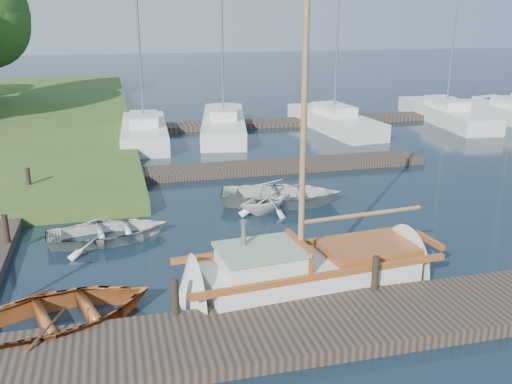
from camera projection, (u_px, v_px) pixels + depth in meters
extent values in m
plane|color=black|center=(256.00, 230.00, 17.29)|extent=(160.00, 160.00, 0.00)
cube|color=#2E241B|center=(328.00, 326.00, 11.70)|extent=(18.00, 2.20, 0.30)
cube|color=#2E241B|center=(264.00, 167.00, 23.73)|extent=(14.00, 1.60, 0.30)
cube|color=#2E241B|center=(351.00, 119.00, 34.39)|extent=(30.00, 1.60, 0.30)
cylinder|color=black|center=(175.00, 296.00, 11.75)|extent=(0.16, 0.16, 0.80)
cylinder|color=black|center=(375.00, 273.00, 12.82)|extent=(0.16, 0.16, 0.80)
cylinder|color=black|center=(6.00, 229.00, 15.43)|extent=(0.16, 0.16, 0.80)
cylinder|color=black|center=(28.00, 179.00, 20.05)|extent=(0.16, 0.16, 0.80)
cube|color=silver|center=(307.00, 279.00, 13.60)|extent=(5.16, 2.46, 0.90)
cone|color=silver|center=(416.00, 261.00, 14.58)|extent=(1.48, 2.07, 1.96)
cone|color=silver|center=(186.00, 298.00, 12.65)|extent=(1.18, 2.04, 1.96)
cube|color=brown|center=(292.00, 244.00, 14.29)|extent=(6.18, 0.70, 0.14)
cube|color=brown|center=(326.00, 275.00, 12.60)|extent=(6.18, 0.70, 0.14)
cube|color=brown|center=(429.00, 240.00, 14.54)|extent=(0.22, 1.11, 0.14)
cube|color=silver|center=(260.00, 260.00, 13.01)|extent=(1.92, 1.56, 0.44)
cube|color=#8AA384|center=(260.00, 250.00, 12.94)|extent=(2.03, 1.67, 0.08)
cube|color=brown|center=(299.00, 251.00, 13.29)|extent=(0.25, 1.41, 0.60)
cylinder|color=slate|center=(244.00, 233.00, 13.01)|extent=(0.12, 0.12, 0.60)
cube|color=brown|center=(368.00, 248.00, 13.95)|extent=(2.33, 1.70, 0.20)
cylinder|color=olive|center=(305.00, 82.00, 12.14)|extent=(0.14, 0.14, 8.40)
cylinder|color=olive|center=(363.00, 215.00, 13.61)|extent=(3.20, 0.40, 0.10)
imported|color=brown|center=(57.00, 311.00, 11.75)|extent=(4.77, 4.02, 0.84)
imported|color=silver|center=(108.00, 229.00, 16.41)|extent=(3.63, 2.76, 0.71)
imported|color=silver|center=(266.00, 197.00, 18.66)|extent=(2.46, 2.30, 1.05)
imported|color=silver|center=(281.00, 192.00, 19.53)|extent=(4.71, 3.87, 0.85)
cube|color=silver|center=(144.00, 133.00, 29.05)|extent=(2.61, 7.72, 0.90)
cube|color=silver|center=(144.00, 119.00, 28.84)|extent=(1.54, 2.74, 0.50)
cylinder|color=slate|center=(137.00, 9.00, 27.24)|extent=(0.12, 0.12, 11.12)
cube|color=silver|center=(224.00, 125.00, 31.07)|extent=(3.94, 9.47, 0.90)
cube|color=silver|center=(223.00, 112.00, 30.86)|extent=(2.00, 3.44, 0.50)
cylinder|color=slate|center=(222.00, 15.00, 29.34)|extent=(0.12, 0.12, 10.59)
cube|color=silver|center=(334.00, 121.00, 32.03)|extent=(2.95, 8.36, 0.90)
cube|color=silver|center=(334.00, 109.00, 31.82)|extent=(1.66, 2.99, 0.50)
cube|color=silver|center=(446.00, 114.00, 34.26)|extent=(3.12, 9.42, 0.90)
cube|color=silver|center=(447.00, 103.00, 34.05)|extent=(1.72, 3.36, 0.50)
cylinder|color=slate|center=(455.00, 18.00, 32.59)|extent=(0.12, 0.12, 10.22)
cube|color=silver|center=(512.00, 114.00, 34.31)|extent=(2.21, 7.23, 0.90)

